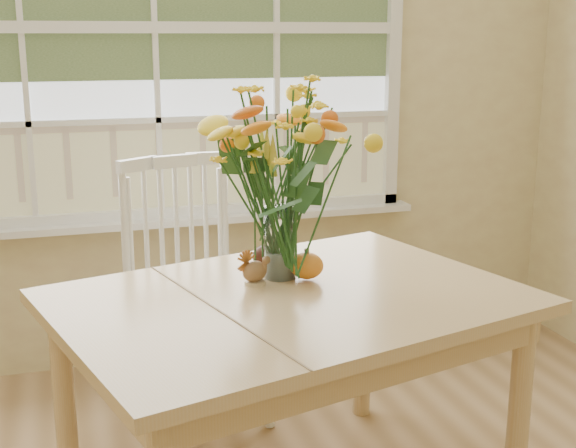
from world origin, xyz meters
name	(u,v)px	position (x,y,z in m)	size (l,w,h in m)	color
wall_back	(155,74)	(0.00, 2.25, 1.35)	(4.00, 0.02, 2.70)	#D0B985
window	(155,32)	(0.00, 2.21, 1.53)	(2.42, 0.12, 1.74)	silver
dining_table	(290,323)	(0.21, 0.90, 0.65)	(1.60, 1.32, 0.74)	tan
windsor_chair	(189,279)	(0.03, 1.66, 0.58)	(0.58, 0.57, 1.03)	white
flower_vase	(280,172)	(0.23, 1.08, 1.09)	(0.49, 0.49, 0.59)	white
pumpkin	(307,267)	(0.31, 1.03, 0.79)	(0.11, 0.11, 0.09)	#C55A17
turkey_figurine	(255,272)	(0.14, 1.03, 0.78)	(0.10, 0.09, 0.11)	#CCB78C
dark_gourd	(265,258)	(0.21, 1.19, 0.78)	(0.13, 0.10, 0.08)	#38160F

